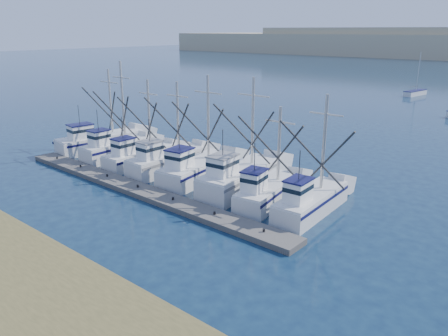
{
  "coord_description": "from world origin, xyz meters",
  "views": [
    {
      "loc": [
        17.74,
        -15.02,
        12.05
      ],
      "look_at": [
        -1.4,
        8.0,
        2.53
      ],
      "focal_mm": 35.0,
      "sensor_mm": 36.0,
      "label": 1
    }
  ],
  "objects": [
    {
      "name": "ground",
      "position": [
        0.0,
        0.0,
        0.0
      ],
      "size": [
        500.0,
        500.0,
        0.0
      ],
      "primitive_type": "plane",
      "color": "#0D1E39",
      "rests_on": "ground"
    },
    {
      "name": "trawler_fleet",
      "position": [
        -8.2,
        10.1,
        0.97
      ],
      "size": [
        28.39,
        9.25,
        9.24
      ],
      "color": "silver",
      "rests_on": "ground"
    },
    {
      "name": "floating_dock",
      "position": [
        -7.71,
        5.11,
        0.19
      ],
      "size": [
        28.92,
        2.4,
        0.39
      ],
      "primitive_type": "cube",
      "rotation": [
        0.0,
        0.0,
        -0.02
      ],
      "color": "#5C5853",
      "rests_on": "ground"
    },
    {
      "name": "sailboat_far",
      "position": [
        -7.71,
        72.84,
        0.5
      ],
      "size": [
        2.61,
        6.36,
        8.1
      ],
      "rotation": [
        0.0,
        0.0,
        -0.17
      ],
      "color": "silver",
      "rests_on": "ground"
    }
  ]
}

